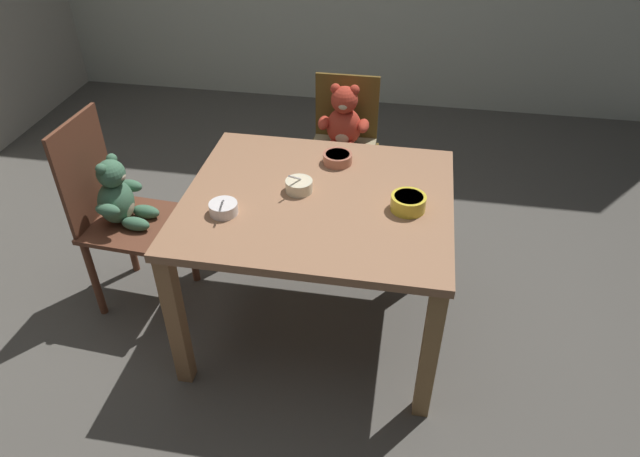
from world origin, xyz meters
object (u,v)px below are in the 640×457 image
at_px(porridge_bowl_cream_center, 299,186).
at_px(porridge_bowl_terracotta_far_center, 338,158).
at_px(dining_table, 318,217).
at_px(porridge_bowl_white_near_left, 223,208).
at_px(porridge_bowl_yellow_near_right, 408,202).
at_px(teddy_chair_far_center, 343,137).
at_px(teddy_chair_near_left, 119,206).

bearing_deg(porridge_bowl_cream_center, porridge_bowl_terracotta_far_center, 64.13).
height_order(dining_table, porridge_bowl_cream_center, porridge_bowl_cream_center).
bearing_deg(porridge_bowl_white_near_left, porridge_bowl_yellow_near_right, 11.97).
bearing_deg(porridge_bowl_yellow_near_right, porridge_bowl_white_near_left, -168.03).
relative_size(porridge_bowl_cream_center, porridge_bowl_terracotta_far_center, 0.89).
height_order(teddy_chair_far_center, porridge_bowl_white_near_left, teddy_chair_far_center).
bearing_deg(porridge_bowl_cream_center, porridge_bowl_white_near_left, -141.45).
bearing_deg(dining_table, teddy_chair_far_center, 90.63).
height_order(dining_table, porridge_bowl_yellow_near_right, porridge_bowl_yellow_near_right).
bearing_deg(porridge_bowl_white_near_left, porridge_bowl_terracotta_far_center, 50.30).
xyz_separation_m(teddy_chair_far_center, porridge_bowl_white_near_left, (-0.33, -1.01, 0.19)).
relative_size(teddy_chair_far_center, porridge_bowl_yellow_near_right, 6.12).
bearing_deg(porridge_bowl_white_near_left, teddy_chair_far_center, 71.64).
relative_size(teddy_chair_far_center, porridge_bowl_terracotta_far_center, 6.51).
relative_size(porridge_bowl_cream_center, porridge_bowl_white_near_left, 0.99).
distance_m(teddy_chair_far_center, porridge_bowl_terracotta_far_center, 0.58).
distance_m(dining_table, teddy_chair_near_left, 0.92).
bearing_deg(porridge_bowl_terracotta_far_center, porridge_bowl_cream_center, -115.87).
xyz_separation_m(porridge_bowl_cream_center, porridge_bowl_terracotta_far_center, (0.12, 0.25, -0.00)).
xyz_separation_m(dining_table, porridge_bowl_terracotta_far_center, (0.04, 0.28, 0.12)).
distance_m(teddy_chair_near_left, porridge_bowl_yellow_near_right, 1.31).
xyz_separation_m(porridge_bowl_cream_center, porridge_bowl_yellow_near_right, (0.45, -0.06, 0.01)).
bearing_deg(teddy_chair_far_center, teddy_chair_near_left, -48.91).
relative_size(dining_table, teddy_chair_near_left, 1.15).
bearing_deg(dining_table, porridge_bowl_cream_center, 160.92).
xyz_separation_m(teddy_chair_near_left, porridge_bowl_white_near_left, (0.58, -0.21, 0.20)).
height_order(teddy_chair_near_left, porridge_bowl_white_near_left, teddy_chair_near_left).
xyz_separation_m(teddy_chair_near_left, porridge_bowl_cream_center, (0.84, 0.00, 0.20)).
distance_m(teddy_chair_far_center, porridge_bowl_cream_center, 0.83).
distance_m(teddy_chair_far_center, porridge_bowl_yellow_near_right, 0.96).
height_order(porridge_bowl_terracotta_far_center, porridge_bowl_yellow_near_right, porridge_bowl_yellow_near_right).
height_order(teddy_chair_near_left, porridge_bowl_cream_center, teddy_chair_near_left).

